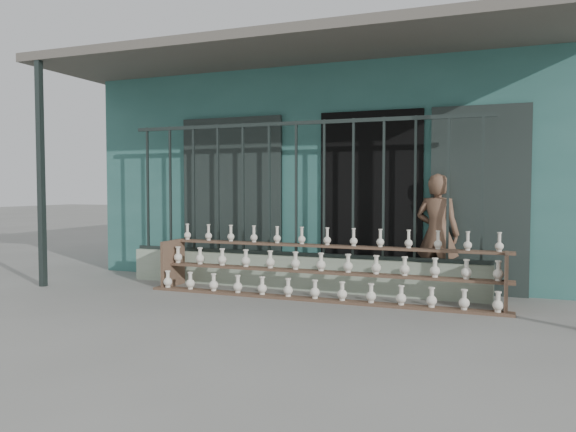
% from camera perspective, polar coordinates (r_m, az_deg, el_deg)
% --- Properties ---
extents(ground, '(60.00, 60.00, 0.00)m').
position_cam_1_polar(ground, '(6.43, -3.26, -9.37)').
color(ground, slate).
extents(workshop_building, '(7.40, 6.60, 3.21)m').
position_cam_1_polar(workshop_building, '(10.28, 6.55, 4.32)').
color(workshop_building, '#2E615B').
rests_on(workshop_building, ground).
extents(parapet_wall, '(5.00, 0.20, 0.45)m').
position_cam_1_polar(parapet_wall, '(7.57, 0.82, -5.76)').
color(parapet_wall, '#9CAD94').
rests_on(parapet_wall, ground).
extents(security_fence, '(5.00, 0.04, 1.80)m').
position_cam_1_polar(security_fence, '(7.48, 0.83, 2.78)').
color(security_fence, '#283330').
rests_on(security_fence, parapet_wall).
extents(shelf_rack, '(4.50, 0.68, 0.85)m').
position_cam_1_polar(shelf_rack, '(7.01, 3.35, -5.33)').
color(shelf_rack, brown).
rests_on(shelf_rack, ground).
extents(elderly_woman, '(0.63, 0.49, 1.54)m').
position_cam_1_polar(elderly_woman, '(7.48, 14.94, -1.74)').
color(elderly_woman, brown).
rests_on(elderly_woman, ground).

